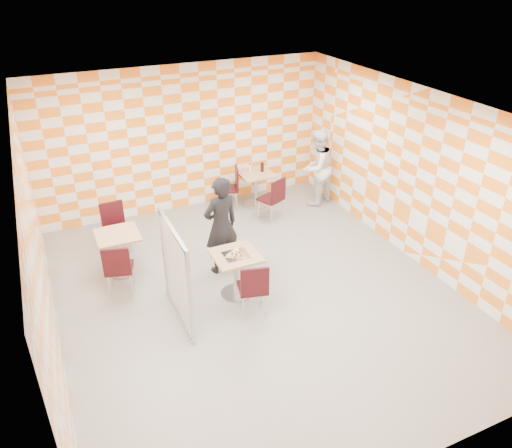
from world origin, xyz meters
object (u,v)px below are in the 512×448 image
(chair_second_front, at_px, (274,196))
(chair_empty_near, at_px, (118,266))
(second_table, at_px, (256,183))
(chair_main_front, at_px, (254,286))
(partition, at_px, (176,274))
(empty_table, at_px, (119,246))
(main_table, at_px, (236,267))
(sport_bottle, at_px, (250,168))
(man_white, at_px, (317,168))
(man_dark, at_px, (221,226))
(chair_second_side, at_px, (232,185))
(chair_empty_far, at_px, (115,223))
(soda_bottle, at_px, (262,167))

(chair_second_front, height_order, chair_empty_near, same)
(second_table, height_order, chair_empty_near, chair_empty_near)
(chair_main_front, xyz_separation_m, partition, (-1.03, 0.43, 0.25))
(partition, bearing_deg, empty_table, 108.97)
(main_table, height_order, chair_second_front, chair_second_front)
(second_table, xyz_separation_m, sport_bottle, (-0.09, 0.10, 0.33))
(chair_main_front, distance_m, partition, 1.14)
(second_table, distance_m, empty_table, 3.47)
(chair_second_front, height_order, man_white, man_white)
(main_table, distance_m, chair_empty_near, 1.84)
(man_white, bearing_deg, chair_second_front, -4.91)
(man_dark, bearing_deg, chair_second_side, -127.10)
(chair_empty_far, bearing_deg, second_table, 11.19)
(chair_second_side, height_order, man_dark, man_dark)
(chair_empty_near, height_order, soda_bottle, soda_bottle)
(chair_second_side, xyz_separation_m, sport_bottle, (0.43, 0.02, 0.29))
(second_table, relative_size, chair_empty_near, 0.81)
(chair_second_side, bearing_deg, second_table, -9.06)
(main_table, relative_size, chair_second_side, 0.81)
(main_table, relative_size, partition, 0.48)
(empty_table, xyz_separation_m, chair_empty_near, (-0.14, -0.66, 0.04))
(chair_main_front, height_order, man_white, man_white)
(main_table, relative_size, sport_bottle, 3.75)
(partition, relative_size, man_white, 0.93)
(chair_second_side, distance_m, partition, 3.74)
(chair_main_front, xyz_separation_m, soda_bottle, (1.76, 3.44, 0.31))
(second_table, relative_size, partition, 0.48)
(chair_second_side, height_order, chair_empty_far, same)
(main_table, height_order, chair_second_side, chair_second_side)
(chair_second_side, bearing_deg, chair_empty_near, -142.41)
(chair_second_side, height_order, soda_bottle, soda_bottle)
(chair_main_front, bearing_deg, second_table, 64.99)
(chair_main_front, xyz_separation_m, man_white, (2.82, 2.98, 0.29))
(chair_empty_far, distance_m, soda_bottle, 3.32)
(chair_empty_far, relative_size, man_dark, 0.53)
(chair_main_front, height_order, man_dark, man_dark)
(chair_second_front, xyz_separation_m, sport_bottle, (-0.14, 0.89, 0.29))
(empty_table, relative_size, chair_second_front, 0.81)
(main_table, xyz_separation_m, man_dark, (0.06, 0.76, 0.36))
(chair_second_front, distance_m, chair_second_side, 1.04)
(man_dark, relative_size, sport_bottle, 8.65)
(chair_empty_near, relative_size, chair_empty_far, 1.00)
(chair_second_front, relative_size, sport_bottle, 4.62)
(chair_second_front, bearing_deg, man_white, 16.25)
(man_white, relative_size, soda_bottle, 7.25)
(main_table, relative_size, man_dark, 0.43)
(empty_table, relative_size, chair_empty_near, 0.81)
(empty_table, xyz_separation_m, sport_bottle, (3.08, 1.50, 0.33))
(main_table, relative_size, second_table, 1.00)
(empty_table, bearing_deg, man_white, 12.28)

